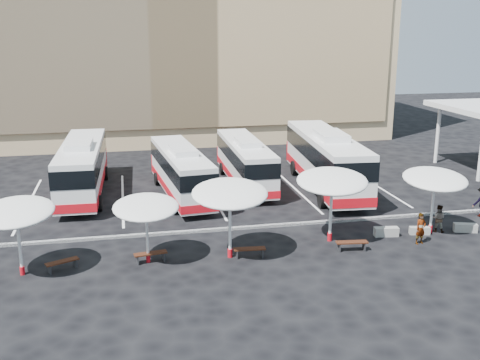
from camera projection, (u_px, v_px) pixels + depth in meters
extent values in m
plane|color=black|center=(233.00, 233.00, 31.26)|extent=(120.00, 120.00, 0.00)
cube|color=tan|center=(173.00, 13.00, 58.18)|extent=(42.00, 18.00, 25.00)
cube|color=tan|center=(183.00, 16.00, 49.72)|extent=(40.00, 0.30, 20.00)
cylinder|color=silver|center=(438.00, 135.00, 46.86)|extent=(0.30, 0.30, 4.80)
cube|color=black|center=(232.00, 229.00, 31.71)|extent=(34.00, 0.25, 0.15)
cube|color=white|center=(29.00, 204.00, 36.44)|extent=(0.15, 12.00, 0.01)
cube|color=white|center=(123.00, 198.00, 37.62)|extent=(0.15, 12.00, 0.01)
cube|color=white|center=(211.00, 193.00, 38.81)|extent=(0.15, 12.00, 0.01)
cube|color=white|center=(294.00, 188.00, 40.00)|extent=(0.15, 12.00, 0.01)
cube|color=white|center=(372.00, 183.00, 41.18)|extent=(0.15, 12.00, 0.01)
cube|color=silver|center=(82.00, 166.00, 38.10)|extent=(2.86, 12.10, 3.01)
cube|color=black|center=(82.00, 157.00, 37.95)|extent=(2.92, 12.16, 1.10)
cube|color=red|center=(84.00, 182.00, 38.40)|extent=(2.92, 12.16, 0.55)
cube|color=red|center=(90.00, 157.00, 44.02)|extent=(2.57, 0.28, 1.40)
cube|color=silver|center=(79.00, 144.00, 36.70)|extent=(1.69, 3.05, 0.40)
cylinder|color=black|center=(71.00, 175.00, 41.61)|extent=(0.38, 1.01, 1.00)
cylinder|color=black|center=(105.00, 173.00, 42.03)|extent=(0.38, 1.01, 1.00)
cylinder|color=black|center=(57.00, 205.00, 34.47)|extent=(0.38, 1.01, 1.00)
cylinder|color=black|center=(99.00, 203.00, 34.89)|extent=(0.38, 1.01, 1.00)
cube|color=silver|center=(181.00, 170.00, 37.68)|extent=(3.33, 11.14, 2.74)
cube|color=black|center=(181.00, 162.00, 37.54)|extent=(3.39, 11.20, 1.01)
cube|color=red|center=(181.00, 185.00, 37.95)|extent=(3.39, 11.20, 0.50)
cube|color=red|center=(167.00, 162.00, 42.92)|extent=(2.35, 0.41, 1.28)
cube|color=silver|center=(183.00, 150.00, 36.43)|extent=(1.72, 2.87, 0.37)
cylinder|color=black|center=(157.00, 179.00, 40.65)|extent=(0.41, 0.94, 0.91)
cylinder|color=black|center=(188.00, 176.00, 41.31)|extent=(0.41, 0.94, 0.91)
cylinder|color=black|center=(175.00, 207.00, 34.34)|extent=(0.41, 0.94, 0.91)
cylinder|color=black|center=(211.00, 203.00, 34.99)|extent=(0.41, 0.94, 0.91)
cube|color=silver|center=(245.00, 161.00, 40.41)|extent=(2.39, 10.98, 2.74)
cube|color=black|center=(245.00, 153.00, 40.27)|extent=(2.45, 11.03, 1.00)
cube|color=red|center=(245.00, 174.00, 40.68)|extent=(2.45, 11.03, 0.50)
cube|color=red|center=(231.00, 154.00, 45.77)|extent=(2.34, 0.21, 1.28)
cube|color=silver|center=(248.00, 142.00, 39.14)|extent=(1.49, 2.75, 0.37)
cylinder|color=black|center=(222.00, 169.00, 43.57)|extent=(0.33, 0.92, 0.91)
cylinder|color=black|center=(251.00, 167.00, 44.00)|extent=(0.33, 0.92, 0.91)
cylinder|color=black|center=(239.00, 193.00, 37.09)|extent=(0.33, 0.92, 0.91)
cylinder|color=black|center=(273.00, 191.00, 37.52)|extent=(0.33, 0.92, 0.91)
cube|color=silver|center=(326.00, 159.00, 39.45)|extent=(3.84, 13.37, 3.30)
cube|color=black|center=(326.00, 149.00, 39.27)|extent=(3.91, 13.44, 1.21)
cube|color=red|center=(325.00, 175.00, 39.76)|extent=(3.91, 13.44, 0.60)
cube|color=red|center=(304.00, 150.00, 45.98)|extent=(2.82, 0.45, 1.54)
cube|color=silver|center=(331.00, 135.00, 37.90)|extent=(2.03, 3.43, 0.44)
cylinder|color=black|center=(294.00, 168.00, 43.39)|extent=(0.48, 1.13, 1.10)
cylinder|color=black|center=(329.00, 167.00, 43.71)|extent=(0.48, 1.13, 1.10)
cylinder|color=black|center=(322.00, 199.00, 35.49)|extent=(0.48, 1.13, 1.10)
cylinder|color=black|center=(364.00, 198.00, 35.82)|extent=(0.48, 1.13, 1.10)
cylinder|color=silver|center=(19.00, 244.00, 25.60)|extent=(0.16, 0.16, 3.01)
cylinder|color=red|center=(22.00, 271.00, 25.94)|extent=(0.25, 0.25, 0.40)
ellipsoid|color=silver|center=(16.00, 212.00, 25.19)|extent=(3.81, 3.85, 1.03)
cylinder|color=silver|center=(147.00, 235.00, 27.01)|extent=(0.13, 0.13, 2.78)
cylinder|color=red|center=(148.00, 259.00, 27.32)|extent=(0.20, 0.20, 0.37)
ellipsoid|color=silver|center=(146.00, 207.00, 26.63)|extent=(3.16, 3.20, 0.95)
cylinder|color=silver|center=(230.00, 226.00, 27.53)|extent=(0.17, 0.17, 3.28)
cylinder|color=red|center=(230.00, 253.00, 27.90)|extent=(0.26, 0.26, 0.44)
ellipsoid|color=silver|center=(230.00, 193.00, 27.08)|extent=(4.09, 4.13, 1.12)
cylinder|color=silver|center=(331.00, 212.00, 29.68)|extent=(0.19, 0.19, 3.28)
cylinder|color=red|center=(330.00, 237.00, 30.05)|extent=(0.30, 0.30, 0.44)
ellipsoid|color=silver|center=(332.00, 181.00, 29.23)|extent=(4.66, 4.69, 1.12)
cylinder|color=silver|center=(432.00, 207.00, 30.90)|extent=(0.16, 0.16, 3.05)
cylinder|color=red|center=(430.00, 229.00, 31.25)|extent=(0.25, 0.25, 0.41)
ellipsoid|color=silver|center=(435.00, 179.00, 30.49)|extent=(3.93, 3.97, 1.05)
cube|color=black|center=(62.00, 261.00, 26.34)|extent=(1.57, 1.02, 0.06)
cube|color=black|center=(50.00, 269.00, 26.05)|extent=(0.22, 0.38, 0.41)
cube|color=black|center=(75.00, 263.00, 26.76)|extent=(0.22, 0.38, 0.41)
cube|color=black|center=(151.00, 253.00, 27.25)|extent=(1.65, 0.65, 0.06)
cube|color=black|center=(138.00, 260.00, 27.10)|extent=(0.12, 0.41, 0.43)
cube|color=black|center=(164.00, 256.00, 27.53)|extent=(0.12, 0.41, 0.43)
cube|color=black|center=(250.00, 249.00, 27.82)|extent=(1.62, 0.56, 0.06)
cube|color=black|center=(237.00, 254.00, 27.81)|extent=(0.10, 0.41, 0.42)
cube|color=black|center=(262.00, 253.00, 27.95)|extent=(0.10, 0.41, 0.42)
cube|color=black|center=(352.00, 242.00, 28.64)|extent=(1.67, 0.62, 0.07)
cube|color=black|center=(339.00, 247.00, 28.65)|extent=(0.11, 0.42, 0.43)
cube|color=black|center=(364.00, 246.00, 28.76)|extent=(0.11, 0.42, 0.43)
cube|color=gray|center=(386.00, 232.00, 30.73)|extent=(1.36, 0.61, 0.49)
cube|color=gray|center=(420.00, 231.00, 31.01)|extent=(1.16, 0.60, 0.41)
cube|color=gray|center=(465.00, 228.00, 31.38)|extent=(1.32, 0.79, 0.47)
imported|color=black|center=(421.00, 228.00, 29.51)|extent=(0.69, 0.52, 1.69)
imported|color=black|center=(439.00, 219.00, 31.22)|extent=(0.96, 0.92, 1.57)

